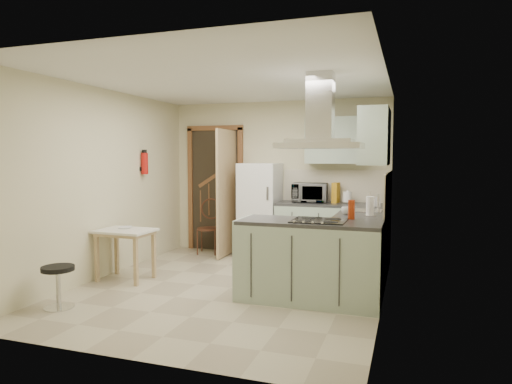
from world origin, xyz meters
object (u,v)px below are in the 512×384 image
(extractor_hood, at_px, (320,146))
(bentwood_chair, at_px, (208,229))
(fridge, at_px, (260,210))
(peninsula, at_px, (310,261))
(microwave, at_px, (310,193))
(drop_leaf_table, at_px, (126,255))
(stool, at_px, (58,287))

(extractor_hood, height_order, bentwood_chair, extractor_hood)
(fridge, height_order, peninsula, fridge)
(fridge, height_order, microwave, fridge)
(microwave, bearing_deg, fridge, 178.92)
(drop_leaf_table, relative_size, bentwood_chair, 0.86)
(fridge, height_order, drop_leaf_table, fridge)
(peninsula, height_order, bentwood_chair, peninsula)
(drop_leaf_table, height_order, stool, drop_leaf_table)
(peninsula, bearing_deg, microwave, 102.04)
(peninsula, height_order, extractor_hood, extractor_hood)
(fridge, xyz_separation_m, microwave, (0.79, 0.07, 0.30))
(fridge, distance_m, extractor_hood, 2.57)
(peninsula, relative_size, bentwood_chair, 1.88)
(peninsula, bearing_deg, bentwood_chair, 137.60)
(drop_leaf_table, relative_size, stool, 1.56)
(peninsula, height_order, stool, peninsula)
(stool, bearing_deg, drop_leaf_table, 89.10)
(peninsula, distance_m, extractor_hood, 1.27)
(drop_leaf_table, distance_m, microwave, 2.90)
(drop_leaf_table, bearing_deg, peninsula, -1.35)
(fridge, xyz_separation_m, drop_leaf_table, (-1.23, -1.88, -0.42))
(extractor_hood, height_order, stool, extractor_hood)
(fridge, distance_m, peninsula, 2.35)
(stool, height_order, microwave, microwave)
(bentwood_chair, distance_m, stool, 3.05)
(fridge, distance_m, stool, 3.35)
(extractor_hood, height_order, drop_leaf_table, extractor_hood)
(fridge, relative_size, stool, 3.31)
(drop_leaf_table, height_order, bentwood_chair, bentwood_chair)
(drop_leaf_table, distance_m, stool, 1.19)
(fridge, xyz_separation_m, extractor_hood, (1.32, -1.98, 0.97))
(microwave, bearing_deg, drop_leaf_table, -141.96)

